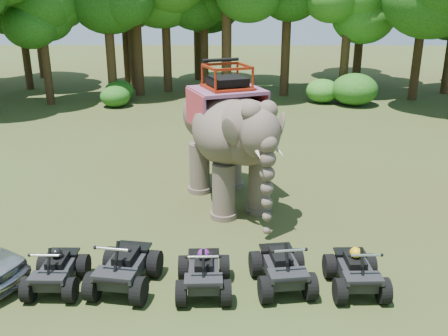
% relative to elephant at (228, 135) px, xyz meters
% --- Properties ---
extents(ground, '(110.00, 110.00, 0.00)m').
position_rel_elephant_xyz_m(ground, '(-0.11, -3.27, -2.30)').
color(ground, '#47381E').
rests_on(ground, ground).
extents(elephant, '(4.28, 5.99, 4.61)m').
position_rel_elephant_xyz_m(elephant, '(0.00, 0.00, 0.00)').
color(elephant, brown).
rests_on(elephant, ground).
extents(atv_0, '(1.19, 1.63, 1.20)m').
position_rel_elephant_xyz_m(atv_0, '(-4.01, -5.25, -1.70)').
color(atv_0, black).
rests_on(atv_0, ground).
extents(atv_1, '(1.63, 2.05, 1.38)m').
position_rel_elephant_xyz_m(atv_1, '(-2.42, -5.20, -1.61)').
color(atv_1, black).
rests_on(atv_1, ground).
extents(atv_2, '(1.30, 1.74, 1.26)m').
position_rel_elephant_xyz_m(atv_2, '(-0.55, -5.35, -1.68)').
color(atv_2, black).
rests_on(atv_2, ground).
extents(atv_3, '(1.53, 1.93, 1.31)m').
position_rel_elephant_xyz_m(atv_3, '(1.28, -5.13, -1.65)').
color(atv_3, black).
rests_on(atv_3, ground).
extents(atv_4, '(1.28, 1.71, 1.24)m').
position_rel_elephant_xyz_m(atv_4, '(3.00, -5.23, -1.68)').
color(atv_4, black).
rests_on(atv_4, ground).
extents(tree_0, '(6.83, 6.83, 9.76)m').
position_rel_elephant_xyz_m(tree_0, '(-0.11, 17.06, 2.58)').
color(tree_0, '#195114').
rests_on(tree_0, ground).
extents(tree_1, '(6.87, 6.87, 9.81)m').
position_rel_elephant_xyz_m(tree_1, '(3.77, 18.24, 2.60)').
color(tree_1, '#195114').
rests_on(tree_1, ground).
extents(tree_2, '(4.97, 4.97, 7.09)m').
position_rel_elephant_xyz_m(tree_2, '(7.35, 16.74, 1.24)').
color(tree_2, '#195114').
rests_on(tree_2, ground).
extents(tree_3, '(6.13, 6.13, 8.76)m').
position_rel_elephant_xyz_m(tree_3, '(11.95, 16.78, 2.08)').
color(tree_3, '#195114').
rests_on(tree_3, ground).
extents(tree_29, '(4.66, 4.66, 6.65)m').
position_rel_elephant_xyz_m(tree_29, '(-11.09, 15.16, 1.02)').
color(tree_29, '#195114').
rests_on(tree_29, ground).
extents(tree_30, '(6.44, 6.44, 9.20)m').
position_rel_elephant_xyz_m(tree_30, '(-7.38, 16.28, 2.30)').
color(tree_30, '#195114').
rests_on(tree_30, ground).
extents(tree_31, '(6.75, 6.75, 9.65)m').
position_rel_elephant_xyz_m(tree_31, '(-4.26, 19.57, 2.52)').
color(tree_31, '#195114').
rests_on(tree_31, ground).
extents(tree_32, '(5.96, 5.96, 8.51)m').
position_rel_elephant_xyz_m(tree_32, '(-6.84, 20.63, 1.95)').
color(tree_32, '#195114').
rests_on(tree_32, ground).
extents(tree_33, '(6.25, 6.25, 8.94)m').
position_rel_elephant_xyz_m(tree_33, '(-0.24, 22.36, 2.16)').
color(tree_33, '#195114').
rests_on(tree_33, ground).
extents(tree_34, '(5.69, 5.69, 8.12)m').
position_rel_elephant_xyz_m(tree_34, '(-7.36, 21.28, 1.76)').
color(tree_34, '#195114').
rests_on(tree_34, ground).
extents(tree_36, '(6.74, 6.74, 9.62)m').
position_rel_elephant_xyz_m(tree_36, '(9.16, 20.60, 2.51)').
color(tree_36, '#195114').
rests_on(tree_36, ground).
extents(tree_39, '(6.12, 6.12, 8.74)m').
position_rel_elephant_xyz_m(tree_39, '(-15.10, 25.27, 2.07)').
color(tree_39, '#195114').
rests_on(tree_39, ground).
extents(tree_40, '(5.11, 5.11, 7.30)m').
position_rel_elephant_xyz_m(tree_40, '(-1.68, 20.12, 1.34)').
color(tree_40, '#195114').
rests_on(tree_40, ground).
extents(tree_43, '(7.54, 7.54, 10.77)m').
position_rel_elephant_xyz_m(tree_43, '(-2.41, 24.60, 3.08)').
color(tree_43, '#195114').
rests_on(tree_43, ground).
extents(tree_44, '(7.33, 7.33, 10.47)m').
position_rel_elephant_xyz_m(tree_44, '(-5.99, 18.12, 2.93)').
color(tree_44, '#195114').
rests_on(tree_44, ground).
extents(tree_45, '(7.20, 7.20, 10.29)m').
position_rel_elephant_xyz_m(tree_45, '(9.48, 25.78, 2.84)').
color(tree_45, '#195114').
rests_on(tree_45, ground).
extents(tree_46, '(5.49, 5.49, 7.84)m').
position_rel_elephant_xyz_m(tree_46, '(-14.34, 20.35, 1.62)').
color(tree_46, '#195114').
rests_on(tree_46, ground).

